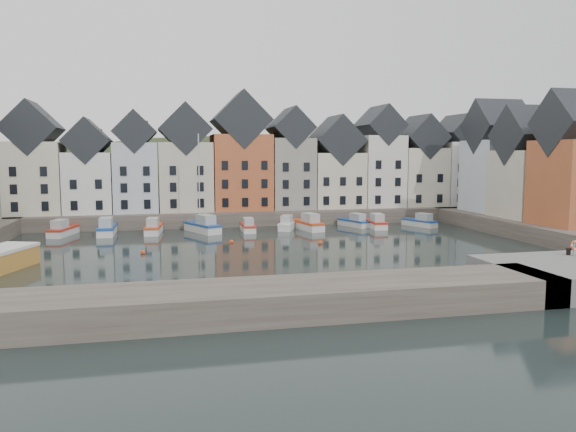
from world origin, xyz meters
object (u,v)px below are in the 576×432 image
object	(u,v)px
boat_a	(63,230)
mooring_bollard	(569,251)
life_ring_post	(575,245)
boat_d	(203,226)

from	to	relation	value
boat_a	mooring_bollard	distance (m)	58.06
boat_a	life_ring_post	size ratio (longest dim) A/B	4.95
life_ring_post	boat_a	bearing A→B (deg)	141.77
boat_a	life_ring_post	bearing A→B (deg)	-23.74
boat_a	boat_d	xyz separation A→B (m)	(17.81, -1.02, 0.16)
boat_d	life_ring_post	distance (m)	45.07
boat_d	mooring_bollard	bearing A→B (deg)	-75.00
mooring_bollard	life_ring_post	size ratio (longest dim) A/B	0.43
boat_a	life_ring_post	xyz separation A→B (m)	(45.93, -36.19, 2.16)
boat_a	mooring_bollard	size ratio (longest dim) A/B	11.48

